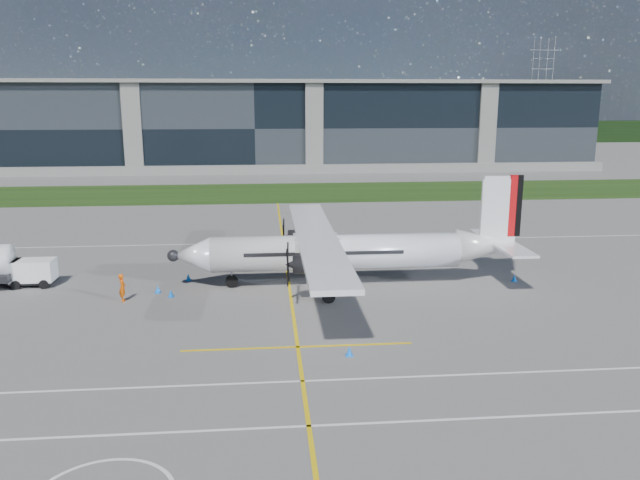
{
  "coord_description": "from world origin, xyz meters",
  "views": [
    {
      "loc": [
        1.45,
        -36.21,
        12.62
      ],
      "look_at": [
        5.23,
        5.94,
        2.93
      ],
      "focal_mm": 35.0,
      "sensor_mm": 36.0,
      "label": 1
    }
  ],
  "objects_px": {
    "safety_cone_portwing": "(349,351)",
    "safety_cone_fwd": "(158,289)",
    "ground_crew_person": "(122,286)",
    "safety_cone_tail": "(514,278)",
    "turboprop_aircraft": "(349,232)",
    "baggage_tug": "(33,273)",
    "safety_cone_stbdwing": "(305,243)",
    "safety_cone_nose_stbd": "(188,277)",
    "safety_cone_nose_port": "(171,293)",
    "pylon_east": "(541,89)"
  },
  "relations": [
    {
      "from": "safety_cone_fwd",
      "to": "turboprop_aircraft",
      "type": "bearing_deg",
      "value": 3.44
    },
    {
      "from": "baggage_tug",
      "to": "ground_crew_person",
      "type": "relative_size",
      "value": 1.48
    },
    {
      "from": "safety_cone_portwing",
      "to": "turboprop_aircraft",
      "type": "bearing_deg",
      "value": 82.55
    },
    {
      "from": "turboprop_aircraft",
      "to": "safety_cone_nose_stbd",
      "type": "xyz_separation_m",
      "value": [
        -11.14,
        1.91,
        -3.48
      ]
    },
    {
      "from": "ground_crew_person",
      "to": "safety_cone_fwd",
      "type": "distance_m",
      "value": 2.59
    },
    {
      "from": "safety_cone_fwd",
      "to": "safety_cone_portwing",
      "type": "height_order",
      "value": "same"
    },
    {
      "from": "turboprop_aircraft",
      "to": "safety_cone_fwd",
      "type": "height_order",
      "value": "turboprop_aircraft"
    },
    {
      "from": "safety_cone_nose_stbd",
      "to": "safety_cone_fwd",
      "type": "bearing_deg",
      "value": -122.22
    },
    {
      "from": "safety_cone_tail",
      "to": "safety_cone_nose_port",
      "type": "height_order",
      "value": "same"
    },
    {
      "from": "turboprop_aircraft",
      "to": "ground_crew_person",
      "type": "xyz_separation_m",
      "value": [
        -14.74,
        -2.34,
        -2.71
      ]
    },
    {
      "from": "pylon_east",
      "to": "safety_cone_nose_port",
      "type": "height_order",
      "value": "pylon_east"
    },
    {
      "from": "turboprop_aircraft",
      "to": "ground_crew_person",
      "type": "distance_m",
      "value": 15.16
    },
    {
      "from": "turboprop_aircraft",
      "to": "baggage_tug",
      "type": "xyz_separation_m",
      "value": [
        -21.56,
        1.65,
        -2.82
      ]
    },
    {
      "from": "baggage_tug",
      "to": "safety_cone_fwd",
      "type": "relative_size",
      "value": 6.08
    },
    {
      "from": "turboprop_aircraft",
      "to": "safety_cone_stbdwing",
      "type": "bearing_deg",
      "value": 100.46
    },
    {
      "from": "ground_crew_person",
      "to": "safety_cone_stbdwing",
      "type": "distance_m",
      "value": 18.94
    },
    {
      "from": "pylon_east",
      "to": "safety_cone_portwing",
      "type": "height_order",
      "value": "pylon_east"
    },
    {
      "from": "pylon_east",
      "to": "safety_cone_nose_port",
      "type": "distance_m",
      "value": 172.81
    },
    {
      "from": "safety_cone_portwing",
      "to": "pylon_east",
      "type": "bearing_deg",
      "value": 63.2
    },
    {
      "from": "safety_cone_portwing",
      "to": "safety_cone_nose_port",
      "type": "relative_size",
      "value": 1.0
    },
    {
      "from": "safety_cone_portwing",
      "to": "safety_cone_tail",
      "type": "xyz_separation_m",
      "value": [
        13.32,
        11.83,
        0.0
      ]
    },
    {
      "from": "safety_cone_stbdwing",
      "to": "pylon_east",
      "type": "bearing_deg",
      "value": 59.01
    },
    {
      "from": "pylon_east",
      "to": "safety_cone_stbdwing",
      "type": "xyz_separation_m",
      "value": [
        -80.09,
        -133.36,
        -14.75
      ]
    },
    {
      "from": "baggage_tug",
      "to": "safety_cone_tail",
      "type": "distance_m",
      "value": 33.36
    },
    {
      "from": "turboprop_aircraft",
      "to": "ground_crew_person",
      "type": "bearing_deg",
      "value": -170.96
    },
    {
      "from": "baggage_tug",
      "to": "safety_cone_nose_stbd",
      "type": "distance_m",
      "value": 10.44
    },
    {
      "from": "safety_cone_portwing",
      "to": "safety_cone_stbdwing",
      "type": "bearing_deg",
      "value": 91.42
    },
    {
      "from": "safety_cone_portwing",
      "to": "safety_cone_stbdwing",
      "type": "relative_size",
      "value": 1.0
    },
    {
      "from": "safety_cone_portwing",
      "to": "safety_cone_nose_stbd",
      "type": "distance_m",
      "value": 17.0
    },
    {
      "from": "safety_cone_tail",
      "to": "safety_cone_nose_stbd",
      "type": "distance_m",
      "value": 22.99
    },
    {
      "from": "ground_crew_person",
      "to": "safety_cone_tail",
      "type": "bearing_deg",
      "value": -95.33
    },
    {
      "from": "baggage_tug",
      "to": "ground_crew_person",
      "type": "bearing_deg",
      "value": -30.34
    },
    {
      "from": "ground_crew_person",
      "to": "safety_cone_tail",
      "type": "xyz_separation_m",
      "value": [
        26.47,
        2.02,
        -0.78
      ]
    },
    {
      "from": "safety_cone_portwing",
      "to": "ground_crew_person",
      "type": "bearing_deg",
      "value": 143.27
    },
    {
      "from": "baggage_tug",
      "to": "safety_cone_nose_port",
      "type": "relative_size",
      "value": 6.08
    },
    {
      "from": "ground_crew_person",
      "to": "safety_cone_nose_stbd",
      "type": "xyz_separation_m",
      "value": [
        3.59,
        4.25,
        -0.78
      ]
    },
    {
      "from": "safety_cone_portwing",
      "to": "safety_cone_fwd",
      "type": "bearing_deg",
      "value": 134.66
    },
    {
      "from": "ground_crew_person",
      "to": "safety_cone_nose_stbd",
      "type": "height_order",
      "value": "ground_crew_person"
    },
    {
      "from": "ground_crew_person",
      "to": "turboprop_aircraft",
      "type": "bearing_deg",
      "value": -90.67
    },
    {
      "from": "safety_cone_nose_port",
      "to": "safety_cone_stbdwing",
      "type": "bearing_deg",
      "value": 54.61
    },
    {
      "from": "safety_cone_tail",
      "to": "safety_cone_nose_stbd",
      "type": "relative_size",
      "value": 1.0
    },
    {
      "from": "baggage_tug",
      "to": "safety_cone_nose_stbd",
      "type": "height_order",
      "value": "baggage_tug"
    },
    {
      "from": "turboprop_aircraft",
      "to": "safety_cone_tail",
      "type": "relative_size",
      "value": 49.79
    },
    {
      "from": "safety_cone_fwd",
      "to": "safety_cone_nose_stbd",
      "type": "bearing_deg",
      "value": 57.78
    },
    {
      "from": "safety_cone_nose_stbd",
      "to": "safety_cone_stbdwing",
      "type": "xyz_separation_m",
      "value": [
        8.96,
        9.91,
        0.0
      ]
    },
    {
      "from": "turboprop_aircraft",
      "to": "safety_cone_portwing",
      "type": "relative_size",
      "value": 49.79
    },
    {
      "from": "baggage_tug",
      "to": "ground_crew_person",
      "type": "xyz_separation_m",
      "value": [
        6.83,
        -4.0,
        0.11
      ]
    },
    {
      "from": "turboprop_aircraft",
      "to": "safety_cone_tail",
      "type": "xyz_separation_m",
      "value": [
        11.73,
        -0.32,
        -3.48
      ]
    },
    {
      "from": "ground_crew_person",
      "to": "safety_cone_nose_port",
      "type": "bearing_deg",
      "value": -88.41
    },
    {
      "from": "baggage_tug",
      "to": "safety_cone_stbdwing",
      "type": "bearing_deg",
      "value": 27.69
    }
  ]
}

